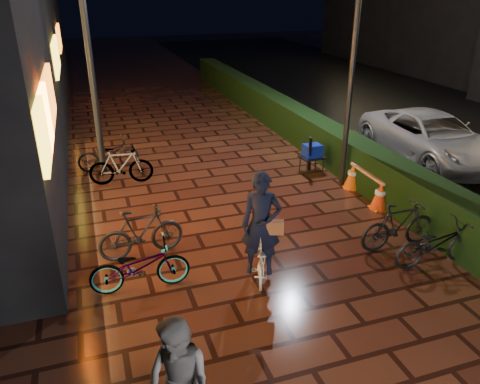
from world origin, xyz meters
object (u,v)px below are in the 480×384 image
object	(u,v)px
traffic_barrier	(366,185)
cart_assembly	(312,152)
cyclist	(261,239)
van	(432,137)

from	to	relation	value
traffic_barrier	cart_assembly	bearing A→B (deg)	104.60
cyclist	traffic_barrier	size ratio (longest dim) A/B	1.19
traffic_barrier	van	bearing A→B (deg)	28.59
traffic_barrier	cyclist	bearing A→B (deg)	-147.44
cyclist	cart_assembly	bearing A→B (deg)	53.64
van	traffic_barrier	distance (m)	3.55
van	traffic_barrier	xyz separation A→B (m)	(-3.10, -1.69, -0.32)
traffic_barrier	cart_assembly	xyz separation A→B (m)	(-0.47, 1.79, 0.24)
van	cart_assembly	distance (m)	3.57
cyclist	cart_assembly	distance (m)	4.89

